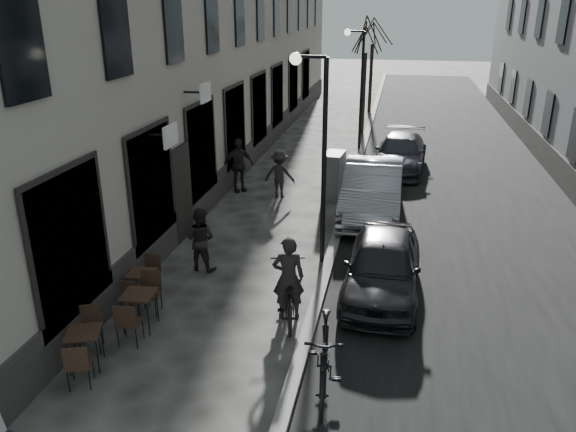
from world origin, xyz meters
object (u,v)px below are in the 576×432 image
(utility_cabinet, at_px, (334,176))
(pedestrian_near, at_px, (200,239))
(bistro_set_a, at_px, (85,345))
(car_near, at_px, (383,265))
(bicycle, at_px, (288,293))
(streetlamp_far, at_px, (358,76))
(bistro_set_c, at_px, (142,283))
(pedestrian_far, at_px, (238,165))
(car_mid, at_px, (372,190))
(pedestrian_mid, at_px, (280,174))
(tree_far, at_px, (373,30))
(streetlamp_near, at_px, (317,138))
(bistro_set_b, at_px, (140,307))
(tree_near, at_px, (366,36))
(moped, at_px, (324,358))
(car_far, at_px, (400,153))

(utility_cabinet, bearing_deg, pedestrian_near, -107.26)
(bistro_set_a, relative_size, car_near, 0.37)
(utility_cabinet, relative_size, car_near, 0.39)
(utility_cabinet, distance_m, pedestrian_near, 6.37)
(bicycle, bearing_deg, bistro_set_a, 24.17)
(streetlamp_far, height_order, bistro_set_c, streetlamp_far)
(pedestrian_far, height_order, car_mid, pedestrian_far)
(pedestrian_near, bearing_deg, streetlamp_far, -91.70)
(bicycle, distance_m, pedestrian_near, 3.10)
(car_near, distance_m, car_mid, 5.01)
(pedestrian_mid, bearing_deg, tree_far, -94.80)
(streetlamp_near, distance_m, pedestrian_far, 6.47)
(tree_far, xyz_separation_m, car_near, (1.64, -22.41, -3.97))
(bistro_set_b, relative_size, car_mid, 0.32)
(streetlamp_far, height_order, tree_near, tree_near)
(tree_far, relative_size, pedestrian_far, 3.06)
(bistro_set_a, bearing_deg, bistro_set_b, 54.64)
(tree_far, bearing_deg, bicycle, -90.52)
(streetlamp_far, bearing_deg, tree_far, 89.54)
(streetlamp_far, relative_size, moped, 2.34)
(bistro_set_c, bearing_deg, bistro_set_b, -70.28)
(car_mid, bearing_deg, bistro_set_a, -117.57)
(tree_near, distance_m, car_mid, 12.11)
(bistro_set_a, height_order, moped, moped)
(tree_near, height_order, tree_far, same)
(pedestrian_far, bearing_deg, pedestrian_mid, -48.88)
(utility_cabinet, height_order, car_mid, car_mid)
(utility_cabinet, relative_size, pedestrian_mid, 0.99)
(pedestrian_mid, bearing_deg, pedestrian_far, -9.79)
(bistro_set_b, bearing_deg, bicycle, 14.50)
(streetlamp_near, distance_m, bistro_set_a, 6.75)
(tree_near, relative_size, car_mid, 1.16)
(bistro_set_b, distance_m, utility_cabinet, 9.08)
(bistro_set_a, height_order, car_mid, car_mid)
(pedestrian_near, height_order, car_far, pedestrian_near)
(bicycle, bearing_deg, pedestrian_far, -79.77)
(tree_far, relative_size, bistro_set_c, 4.12)
(pedestrian_far, distance_m, car_mid, 4.85)
(tree_far, distance_m, pedestrian_far, 16.78)
(bicycle, bearing_deg, utility_cabinet, -102.70)
(moped, bearing_deg, bistro_set_c, 146.43)
(tree_near, height_order, car_near, tree_near)
(streetlamp_far, bearing_deg, streetlamp_near, -90.00)
(car_mid, xyz_separation_m, moped, (-0.30, -8.60, -0.16))
(streetlamp_far, distance_m, tree_near, 3.36)
(tree_far, relative_size, car_far, 1.25)
(car_near, bearing_deg, car_far, 90.25)
(streetlamp_near, distance_m, utility_cabinet, 5.39)
(tree_near, relative_size, car_far, 1.25)
(bistro_set_c, relative_size, car_far, 0.30)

